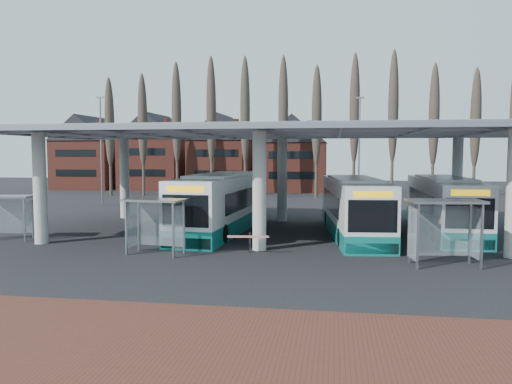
% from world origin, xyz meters
% --- Properties ---
extents(ground, '(140.00, 140.00, 0.00)m').
position_xyz_m(ground, '(0.00, 0.00, 0.00)').
color(ground, black).
rests_on(ground, ground).
extents(brick_strip, '(70.00, 10.00, 0.03)m').
position_xyz_m(brick_strip, '(0.00, -12.00, 0.01)').
color(brick_strip, '#522920').
rests_on(brick_strip, ground).
extents(station_canopy, '(32.00, 16.00, 6.34)m').
position_xyz_m(station_canopy, '(0.00, 8.00, 5.68)').
color(station_canopy, beige).
rests_on(station_canopy, ground).
extents(poplar_row, '(45.10, 1.10, 14.50)m').
position_xyz_m(poplar_row, '(0.00, 33.00, 8.78)').
color(poplar_row, '#473D33').
rests_on(poplar_row, ground).
extents(townhouse_row, '(36.80, 10.30, 12.25)m').
position_xyz_m(townhouse_row, '(-15.75, 44.00, 5.94)').
color(townhouse_row, brown).
rests_on(townhouse_row, ground).
extents(lamp_post_a, '(0.80, 0.16, 10.17)m').
position_xyz_m(lamp_post_a, '(-18.00, 22.00, 5.34)').
color(lamp_post_a, slate).
rests_on(lamp_post_a, ground).
extents(lamp_post_b, '(0.80, 0.16, 10.17)m').
position_xyz_m(lamp_post_b, '(6.00, 26.00, 5.34)').
color(lamp_post_b, slate).
rests_on(lamp_post_b, ground).
extents(bus_1, '(3.59, 13.24, 3.64)m').
position_xyz_m(bus_1, '(-3.22, 8.27, 1.72)').
color(bus_1, silver).
rests_on(bus_1, ground).
extents(bus_2, '(3.98, 12.67, 3.46)m').
position_xyz_m(bus_2, '(4.86, 8.05, 1.63)').
color(bus_2, silver).
rests_on(bus_2, ground).
extents(bus_3, '(2.71, 12.42, 3.45)m').
position_xyz_m(bus_3, '(10.41, 9.98, 1.62)').
color(bus_3, silver).
rests_on(bus_3, ground).
extents(shelter_0, '(2.90, 1.80, 2.51)m').
position_xyz_m(shelter_0, '(-14.50, 3.33, 1.83)').
color(shelter_0, gray).
rests_on(shelter_0, ground).
extents(shelter_1, '(3.08, 1.85, 2.70)m').
position_xyz_m(shelter_1, '(-4.81, 0.80, 1.96)').
color(shelter_1, gray).
rests_on(shelter_1, ground).
extents(shelter_2, '(3.30, 1.96, 2.89)m').
position_xyz_m(shelter_2, '(8.43, 0.28, 2.10)').
color(shelter_2, gray).
rests_on(shelter_2, ground).
extents(barrier, '(2.02, 0.66, 1.01)m').
position_xyz_m(barrier, '(-0.37, 1.40, 0.78)').
color(barrier, black).
rests_on(barrier, ground).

